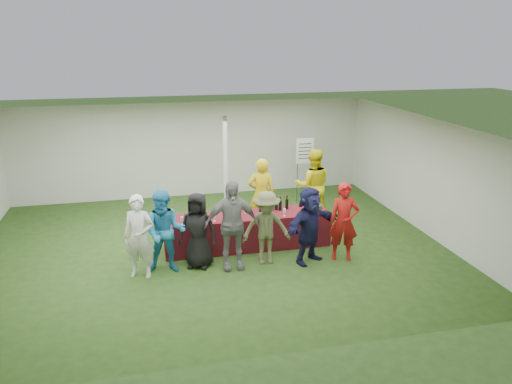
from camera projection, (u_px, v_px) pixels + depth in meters
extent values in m
plane|color=#284719|center=(214.00, 248.00, 10.92)|extent=(60.00, 60.00, 0.00)
plane|color=white|center=(192.00, 150.00, 14.24)|extent=(10.00, 0.00, 10.00)
plane|color=white|center=(254.00, 273.00, 6.80)|extent=(10.00, 0.00, 10.00)
plane|color=white|center=(425.00, 176.00, 11.59)|extent=(0.00, 8.00, 8.00)
plane|color=white|center=(210.00, 126.00, 10.12)|extent=(10.00, 10.00, 0.00)
cylinder|color=silver|center=(226.00, 174.00, 11.75)|extent=(0.10, 0.10, 2.70)
cube|color=maroon|center=(247.00, 231.00, 10.92)|extent=(3.60, 0.80, 0.75)
cylinder|color=black|center=(261.00, 207.00, 10.94)|extent=(0.07, 0.07, 0.22)
cylinder|color=black|center=(261.00, 201.00, 10.89)|extent=(0.03, 0.03, 0.08)
cylinder|color=maroon|center=(261.00, 198.00, 10.88)|extent=(0.03, 0.03, 0.02)
cylinder|color=black|center=(266.00, 206.00, 11.00)|extent=(0.07, 0.07, 0.22)
cylinder|color=black|center=(266.00, 200.00, 10.96)|extent=(0.03, 0.03, 0.08)
cylinder|color=maroon|center=(266.00, 198.00, 10.94)|extent=(0.03, 0.03, 0.02)
cylinder|color=black|center=(271.00, 206.00, 11.01)|extent=(0.07, 0.07, 0.22)
cylinder|color=black|center=(271.00, 200.00, 10.96)|extent=(0.03, 0.03, 0.08)
cylinder|color=maroon|center=(271.00, 197.00, 10.95)|extent=(0.03, 0.03, 0.02)
cylinder|color=black|center=(276.00, 205.00, 11.08)|extent=(0.07, 0.07, 0.22)
cylinder|color=black|center=(277.00, 199.00, 11.03)|extent=(0.03, 0.03, 0.08)
cylinder|color=maroon|center=(277.00, 196.00, 11.02)|extent=(0.03, 0.03, 0.02)
cylinder|color=black|center=(280.00, 206.00, 11.05)|extent=(0.07, 0.07, 0.22)
cylinder|color=black|center=(280.00, 199.00, 11.00)|extent=(0.03, 0.03, 0.08)
cylinder|color=maroon|center=(280.00, 197.00, 10.99)|extent=(0.03, 0.03, 0.02)
cylinder|color=black|center=(287.00, 204.00, 11.14)|extent=(0.07, 0.07, 0.22)
cylinder|color=black|center=(287.00, 198.00, 11.10)|extent=(0.03, 0.03, 0.08)
cylinder|color=maroon|center=(287.00, 195.00, 11.08)|extent=(0.03, 0.03, 0.02)
cylinder|color=silver|center=(182.00, 224.00, 10.25)|extent=(0.06, 0.06, 0.00)
cylinder|color=silver|center=(182.00, 222.00, 10.24)|extent=(0.01, 0.01, 0.07)
cylinder|color=silver|center=(182.00, 219.00, 10.22)|extent=(0.06, 0.06, 0.08)
cylinder|color=#420714|center=(182.00, 220.00, 10.23)|extent=(0.05, 0.05, 0.02)
cylinder|color=silver|center=(199.00, 223.00, 10.31)|extent=(0.06, 0.06, 0.00)
cylinder|color=silver|center=(199.00, 221.00, 10.30)|extent=(0.01, 0.01, 0.07)
cylinder|color=silver|center=(199.00, 218.00, 10.27)|extent=(0.06, 0.06, 0.08)
cylinder|color=silver|center=(215.00, 221.00, 10.43)|extent=(0.06, 0.06, 0.00)
cylinder|color=silver|center=(215.00, 219.00, 10.42)|extent=(0.01, 0.01, 0.07)
cylinder|color=silver|center=(215.00, 216.00, 10.39)|extent=(0.06, 0.06, 0.08)
cylinder|color=silver|center=(237.00, 220.00, 10.50)|extent=(0.06, 0.06, 0.00)
cylinder|color=silver|center=(237.00, 218.00, 10.48)|extent=(0.01, 0.01, 0.07)
cylinder|color=silver|center=(237.00, 214.00, 10.46)|extent=(0.06, 0.06, 0.08)
cylinder|color=#420714|center=(237.00, 216.00, 10.47)|extent=(0.05, 0.05, 0.02)
cylinder|color=silver|center=(310.00, 213.00, 10.87)|extent=(0.06, 0.06, 0.00)
cylinder|color=silver|center=(310.00, 212.00, 10.86)|extent=(0.01, 0.01, 0.07)
cylinder|color=silver|center=(310.00, 208.00, 10.84)|extent=(0.06, 0.06, 0.08)
cylinder|color=#420714|center=(310.00, 210.00, 10.85)|extent=(0.05, 0.05, 0.02)
cylinder|color=silver|center=(284.00, 216.00, 10.73)|extent=(0.06, 0.06, 0.00)
cylinder|color=silver|center=(284.00, 214.00, 10.72)|extent=(0.01, 0.01, 0.07)
cylinder|color=silver|center=(284.00, 211.00, 10.69)|extent=(0.06, 0.06, 0.08)
cylinder|color=silver|center=(246.00, 209.00, 10.85)|extent=(0.07, 0.07, 0.20)
cylinder|color=silver|center=(246.00, 204.00, 10.81)|extent=(0.03, 0.03, 0.03)
cube|color=white|center=(313.00, 208.00, 11.17)|extent=(0.25, 0.18, 0.03)
cylinder|color=slate|center=(318.00, 209.00, 10.90)|extent=(0.21, 0.21, 0.18)
cylinder|color=slate|center=(297.00, 183.00, 13.86)|extent=(0.02, 0.02, 1.10)
cylinder|color=slate|center=(311.00, 182.00, 13.95)|extent=(0.02, 0.02, 1.10)
cube|color=white|center=(305.00, 151.00, 13.64)|extent=(0.50, 0.02, 0.70)
cube|color=black|center=(305.00, 144.00, 13.57)|extent=(0.36, 0.01, 0.02)
cube|color=black|center=(305.00, 147.00, 13.60)|extent=(0.36, 0.01, 0.02)
cube|color=black|center=(305.00, 151.00, 13.62)|extent=(0.36, 0.01, 0.02)
cube|color=black|center=(305.00, 155.00, 13.65)|extent=(0.36, 0.01, 0.02)
cube|color=black|center=(305.00, 158.00, 13.68)|extent=(0.36, 0.01, 0.02)
imported|color=gold|center=(261.00, 195.00, 11.71)|extent=(0.73, 0.56, 1.77)
imported|color=yellow|center=(313.00, 185.00, 12.33)|extent=(1.03, 0.88, 1.84)
imported|color=silver|center=(139.00, 237.00, 9.44)|extent=(0.69, 0.56, 1.63)
imported|color=teal|center=(165.00, 232.00, 9.62)|extent=(0.91, 0.77, 1.66)
imported|color=black|center=(198.00, 230.00, 9.86)|extent=(0.88, 0.74, 1.54)
imported|color=slate|center=(232.00, 225.00, 9.76)|extent=(1.08, 0.45, 1.83)
imported|color=brown|center=(266.00, 228.00, 10.02)|extent=(1.02, 0.62, 1.53)
imported|color=#17173D|center=(310.00, 225.00, 10.06)|extent=(1.52, 1.15, 1.60)
imported|color=#A01311|center=(344.00, 222.00, 10.19)|extent=(0.69, 0.56, 1.64)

